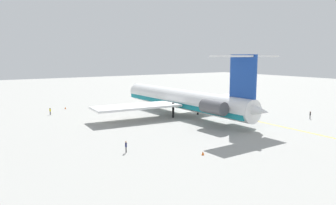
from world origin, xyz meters
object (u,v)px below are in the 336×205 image
main_jetliner (186,100)px  ground_crew_starboard (126,145)px  ground_crew_portside (310,114)px  safety_cone_nose (65,108)px  ground_crew_near_tail (213,97)px  ground_crew_near_nose (50,110)px  safety_cone_wingtip (203,153)px

main_jetliner → ground_crew_starboard: 30.70m
main_jetliner → ground_crew_portside: size_ratio=28.24×
ground_crew_starboard → safety_cone_nose: 44.05m
ground_crew_near_tail → ground_crew_portside: bearing=80.4°
ground_crew_near_nose → safety_cone_wingtip: 45.53m
ground_crew_near_nose → safety_cone_nose: (6.58, -5.37, -0.80)m
ground_crew_starboard → safety_cone_nose: size_ratio=3.16×
main_jetliner → ground_crew_portside: bearing=-132.5°
ground_crew_portside → ground_crew_starboard: 45.28m
main_jetliner → ground_crew_near_tail: bearing=-55.1°
ground_crew_near_tail → ground_crew_starboard: size_ratio=0.98×
ground_crew_near_tail → ground_crew_portside: 35.46m
main_jetliner → safety_cone_wingtip: bearing=146.8°
main_jetliner → ground_crew_portside: (-18.12, -20.98, -2.77)m
safety_cone_wingtip → ground_crew_starboard: bearing=51.0°
safety_cone_wingtip → safety_cone_nose: bearing=5.8°
main_jetliner → ground_crew_portside: 27.86m
ground_crew_portside → main_jetliner: bearing=-14.5°
main_jetliner → ground_crew_near_tail: (17.27, -23.24, -2.78)m
ground_crew_near_tail → safety_cone_nose: size_ratio=3.10×
main_jetliner → safety_cone_nose: (25.34, 20.84, -3.59)m
safety_cone_nose → ground_crew_near_tail: bearing=-100.4°
main_jetliner → safety_cone_wingtip: size_ratio=88.39×
ground_crew_near_nose → ground_crew_near_tail: bearing=60.6°
safety_cone_nose → safety_cone_wingtip: size_ratio=1.00×
ground_crew_starboard → main_jetliner: bearing=-95.7°
ground_crew_starboard → ground_crew_near_tail: bearing=-96.1°
ground_crew_portside → ground_crew_starboard: bearing=26.9°
ground_crew_starboard → safety_cone_wingtip: (-6.97, -8.61, -0.83)m
ground_crew_near_nose → ground_crew_portside: 59.89m
main_jetliner → ground_crew_near_tail: main_jetliner is taller
ground_crew_near_nose → ground_crew_starboard: bearing=-24.8°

